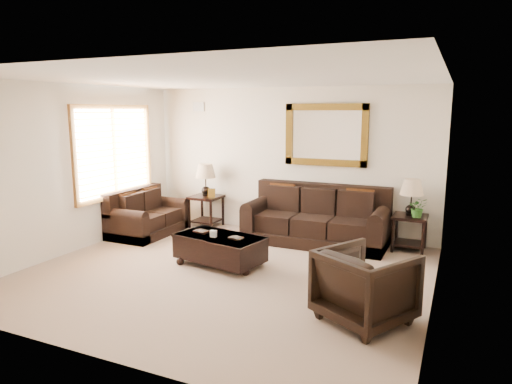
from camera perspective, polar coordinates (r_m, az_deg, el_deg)
The scene contains 11 objects.
room at distance 6.28m, azimuth -3.98°, elevation 1.62°, with size 5.51×5.01×2.71m.
window at distance 8.54m, azimuth -17.26°, elevation 4.80°, with size 0.07×1.96×1.66m.
mirror at distance 8.25m, azimuth 8.71°, elevation 7.06°, with size 1.50×0.06×1.10m.
air_vent at distance 9.31m, azimuth -7.19°, elevation 10.51°, with size 0.25×0.02×0.18m, color #999999.
sofa at distance 8.04m, azimuth 7.57°, elevation -3.74°, with size 2.43×1.05×0.99m.
loveseat at distance 8.78m, azimuth -13.56°, elevation -3.12°, with size 0.88×1.49×0.84m.
end_table_left at distance 9.00m, azimuth -6.29°, elevation 0.75°, with size 0.57×0.57×1.25m.
end_table_right at distance 7.83m, azimuth 18.81°, elevation -1.46°, with size 0.54×0.54×1.19m.
coffee_table at distance 6.87m, azimuth -4.55°, elevation -6.82°, with size 1.43×0.95×0.56m.
armchair at distance 5.16m, azimuth 13.53°, elevation -10.94°, with size 0.87×0.81×0.89m, color black.
potted_plant at distance 7.74m, azimuth 19.57°, elevation -2.10°, with size 0.29×0.32×0.25m, color #2C6121.
Camera 1 is at (2.95, -5.46, 2.28)m, focal length 32.00 mm.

